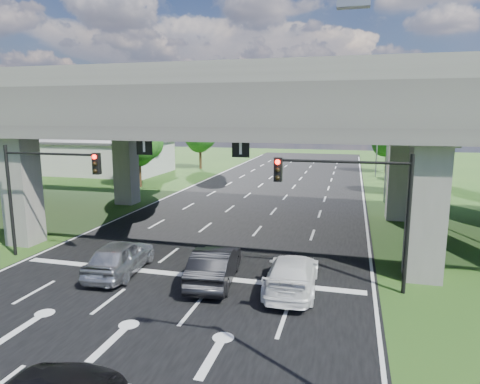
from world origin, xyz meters
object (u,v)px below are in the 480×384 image
at_px(signal_right, 355,195).
at_px(signal_left, 42,181).
at_px(car_silver, 120,257).
at_px(streetlight_beyond, 375,129).
at_px(car_dark, 215,265).
at_px(car_white, 292,274).
at_px(streetlight_far, 383,135).

distance_m(signal_right, signal_left, 15.65).
xyz_separation_m(signal_left, car_silver, (4.90, -1.04, -3.33)).
bearing_deg(signal_right, streetlight_beyond, 86.39).
bearing_deg(signal_left, car_dark, -5.59).
bearing_deg(car_white, streetlight_far, -104.99).
bearing_deg(signal_left, streetlight_far, 48.22).
xyz_separation_m(signal_left, car_white, (13.14, -0.94, -3.40)).
relative_size(car_dark, car_white, 0.95).
height_order(streetlight_far, car_white, streetlight_far).
height_order(signal_right, streetlight_beyond, streetlight_beyond).
bearing_deg(car_white, streetlight_beyond, -99.53).
relative_size(streetlight_far, car_dark, 2.01).
xyz_separation_m(car_silver, car_white, (8.24, 0.10, -0.06)).
bearing_deg(car_silver, signal_left, -16.66).
bearing_deg(car_silver, streetlight_beyond, -114.04).
relative_size(signal_left, car_dark, 1.21).
bearing_deg(car_white, car_dark, -2.16).
bearing_deg(car_white, signal_right, -161.57).
relative_size(signal_left, car_white, 1.14).
height_order(signal_right, car_silver, signal_right).
height_order(car_dark, car_white, car_dark).
bearing_deg(streetlight_far, car_silver, -121.68).
bearing_deg(car_dark, signal_right, -177.80).
xyz_separation_m(streetlight_far, car_white, (-4.78, -21.00, -5.06)).
bearing_deg(car_dark, signal_left, -12.29).
bearing_deg(car_silver, car_dark, 176.46).
bearing_deg(streetlight_far, streetlight_beyond, 90.00).
height_order(streetlight_far, car_dark, streetlight_far).
relative_size(car_silver, car_white, 0.92).
bearing_deg(streetlight_beyond, streetlight_far, -90.00).
distance_m(signal_right, streetlight_far, 20.25).
distance_m(signal_right, car_white, 4.33).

